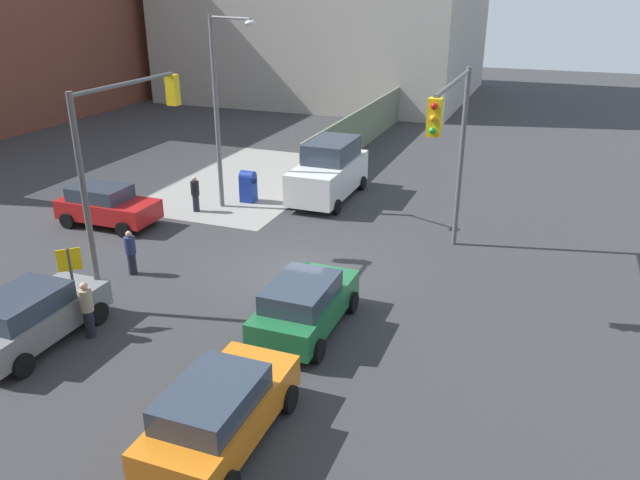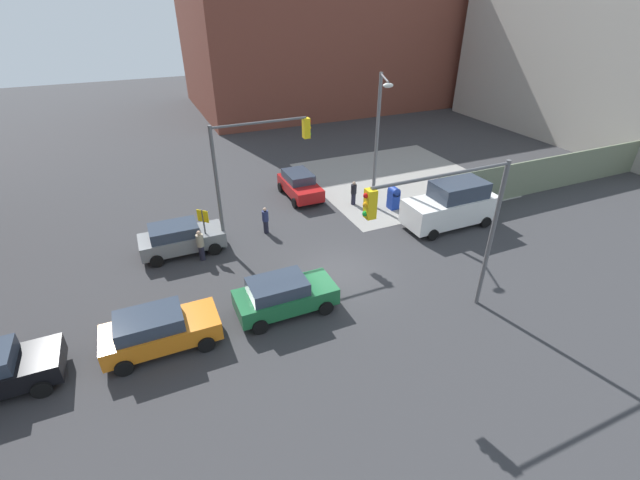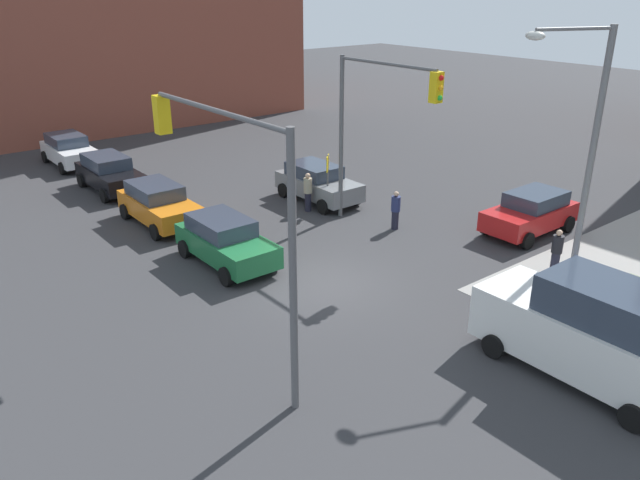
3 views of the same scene
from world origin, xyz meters
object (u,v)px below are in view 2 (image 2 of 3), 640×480
at_px(mailbox_blue, 394,197).
at_px(pedestrian_walking_north, 201,245).
at_px(sedan_gray, 180,238).
at_px(coupe_green, 284,295).
at_px(van_white_delivery, 452,205).
at_px(pedestrian_crossing, 265,220).
at_px(hatchback_orange, 159,330).
at_px(traffic_signal_nw_corner, 254,160).
at_px(street_lamp_corner, 378,134).
at_px(pedestrian_waiting, 354,193).
at_px(traffic_signal_se_corner, 449,217).
at_px(smokestack, 435,14).
at_px(hatchback_red, 300,185).

bearing_deg(mailbox_blue, pedestrian_walking_north, -174.29).
distance_m(sedan_gray, pedestrian_walking_north, 1.43).
bearing_deg(coupe_green, van_white_delivery, 16.89).
xyz_separation_m(coupe_green, pedestrian_crossing, (1.37, 6.85, -0.04)).
relative_size(coupe_green, hatchback_orange, 0.99).
distance_m(traffic_signal_nw_corner, street_lamp_corner, 7.69).
distance_m(coupe_green, sedan_gray, 7.38).
relative_size(traffic_signal_nw_corner, coupe_green, 1.55).
height_order(hatchback_orange, pedestrian_waiting, hatchback_orange).
xyz_separation_m(mailbox_blue, hatchback_orange, (-14.56, -6.77, 0.08)).
relative_size(pedestrian_crossing, pedestrian_walking_north, 0.93).
xyz_separation_m(hatchback_orange, pedestrian_waiting, (12.56, 8.27, -0.04)).
bearing_deg(mailbox_blue, traffic_signal_se_corner, -113.01).
height_order(smokestack, street_lamp_corner, smokestack).
height_order(van_white_delivery, pedestrian_crossing, van_white_delivery).
xyz_separation_m(traffic_signal_nw_corner, hatchback_orange, (-5.79, -6.27, -3.76)).
bearing_deg(sedan_gray, traffic_signal_nw_corner, -6.62).
distance_m(traffic_signal_nw_corner, sedan_gray, 5.55).
bearing_deg(pedestrian_crossing, hatchback_orange, -53.47).
bearing_deg(hatchback_orange, pedestrian_waiting, 33.36).
relative_size(hatchback_orange, sedan_gray, 1.01).
bearing_deg(coupe_green, hatchback_red, 65.30).
height_order(street_lamp_corner, pedestrian_walking_north, street_lamp_corner).
bearing_deg(hatchback_red, pedestrian_waiting, -42.98).
bearing_deg(van_white_delivery, street_lamp_corner, 128.80).
xyz_separation_m(traffic_signal_nw_corner, traffic_signal_se_corner, (4.73, -9.00, 0.06)).
distance_m(traffic_signal_se_corner, hatchback_orange, 11.53).
bearing_deg(sedan_gray, smokestack, 36.89).
bearing_deg(traffic_signal_nw_corner, street_lamp_corner, 7.17).
bearing_deg(traffic_signal_nw_corner, coupe_green, -97.37).
bearing_deg(pedestrian_crossing, sedan_gray, -98.24).
height_order(traffic_signal_se_corner, van_white_delivery, traffic_signal_se_corner).
distance_m(coupe_green, hatchback_red, 11.71).
xyz_separation_m(street_lamp_corner, van_white_delivery, (2.94, -3.66, -3.42)).
xyz_separation_m(hatchback_red, pedestrian_walking_north, (-7.33, -5.19, 0.02)).
relative_size(coupe_green, pedestrian_walking_north, 2.52).
bearing_deg(street_lamp_corner, pedestrian_crossing, -177.90).
relative_size(coupe_green, pedestrian_crossing, 2.70).
relative_size(sedan_gray, pedestrian_walking_north, 2.52).
relative_size(smokestack, street_lamp_corner, 2.38).
relative_size(street_lamp_corner, sedan_gray, 1.91).
height_order(hatchback_red, pedestrian_crossing, hatchback_red).
height_order(smokestack, pedestrian_waiting, smokestack).
distance_m(smokestack, sedan_gray, 42.59).
bearing_deg(traffic_signal_nw_corner, hatchback_orange, -132.73).
bearing_deg(pedestrian_crossing, hatchback_red, 125.97).
bearing_deg(pedestrian_crossing, street_lamp_corner, 81.02).
bearing_deg(pedestrian_walking_north, pedestrian_crossing, 70.61).
relative_size(coupe_green, van_white_delivery, 0.78).
bearing_deg(street_lamp_corner, hatchback_red, 135.00).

